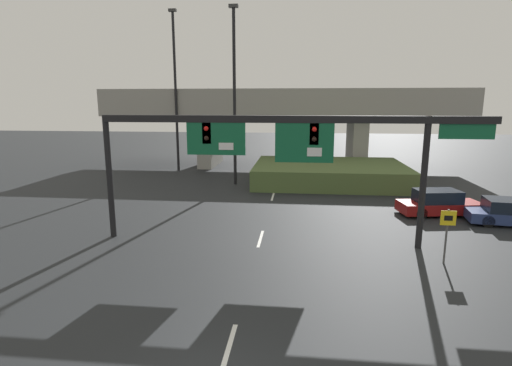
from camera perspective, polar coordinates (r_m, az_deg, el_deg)
The scene contains 9 objects.
lane_markings at distance 23.60m, azimuth 1.70°, elevation -4.40°, with size 0.14×28.91×0.01m.
signal_gantry at distance 17.88m, azimuth 3.58°, elevation 6.14°, with size 17.40×0.44×5.88m.
speed_limit_sign at distance 17.81m, azimuth 25.64°, elevation -5.87°, with size 0.60×0.11×2.27m.
highway_light_pole_near at distance 38.71m, azimuth -11.42°, elevation 13.08°, with size 0.70×0.36×14.65m.
highway_light_pole_far at distance 31.45m, azimuth -3.10°, elevation 12.70°, with size 0.70×0.36×13.54m.
overpass_bridge at distance 40.76m, azimuth 3.79°, elevation 10.01°, with size 35.08×7.45×7.70m.
grass_embankment at distance 33.20m, azimuth 10.41°, elevation 1.40°, with size 12.05×8.88×1.53m.
parked_sedan_near_right at distance 25.53m, azimuth 24.66°, elevation -2.67°, with size 4.86×2.49×1.48m.
parked_sedan_mid_right at distance 25.41m, azimuth 32.59°, elevation -3.61°, with size 4.62×2.42×1.37m.
Camera 1 is at (1.76, -7.09, 6.43)m, focal length 28.00 mm.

